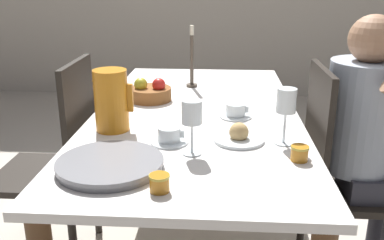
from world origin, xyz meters
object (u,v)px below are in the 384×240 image
object	(u,v)px
person_seated	(369,133)
teacup_near_person	(169,136)
serving_tray	(110,164)
bread_plate	(239,136)
wine_glass_water	(286,103)
teacup_across	(236,112)
jam_jar_amber	(300,152)
red_pitcher	(111,100)
jam_jar_red	(159,182)
fruit_bowl	(150,92)
wine_glass_juice	(192,115)
chair_person_side	(341,174)
chair_opposite	(58,160)
candlestick_tall	(192,63)

from	to	relation	value
person_seated	teacup_near_person	world-z (taller)	person_seated
serving_tray	bread_plate	size ratio (longest dim) A/B	1.81
wine_glass_water	teacup_across	world-z (taller)	wine_glass_water
teacup_near_person	serving_tray	world-z (taller)	teacup_near_person
jam_jar_amber	red_pitcher	bearing A→B (deg)	159.87
serving_tray	jam_jar_red	world-z (taller)	jam_jar_red
red_pitcher	fruit_bowl	world-z (taller)	red_pitcher
teacup_near_person	jam_jar_amber	xyz separation A→B (m)	(0.45, -0.13, 0.00)
red_pitcher	jam_jar_amber	distance (m)	0.74
teacup_across	fruit_bowl	xyz separation A→B (m)	(-0.41, 0.23, 0.02)
wine_glass_water	bread_plate	xyz separation A→B (m)	(-0.16, 0.02, -0.13)
wine_glass_juice	teacup_across	distance (m)	0.46
chair_person_side	jam_jar_amber	xyz separation A→B (m)	(-0.26, -0.38, 0.26)
person_seated	wine_glass_juice	size ratio (longest dim) A/B	6.11
chair_person_side	bread_plate	distance (m)	0.56
teacup_near_person	teacup_across	world-z (taller)	same
chair_opposite	bread_plate	xyz separation A→B (m)	(0.81, -0.28, 0.25)
wine_glass_juice	jam_jar_amber	xyz separation A→B (m)	(0.36, -0.03, -0.11)
person_seated	teacup_across	distance (m)	0.56
teacup_across	bread_plate	size ratio (longest dim) A/B	0.75
person_seated	jam_jar_red	xyz separation A→B (m)	(-0.79, -0.62, 0.06)
wine_glass_water	jam_jar_amber	size ratio (longest dim) A/B	3.47
wine_glass_water	candlestick_tall	distance (m)	0.90
teacup_near_person	serving_tray	bearing A→B (deg)	-124.96
serving_tray	fruit_bowl	world-z (taller)	fruit_bowl
teacup_across	jam_jar_red	size ratio (longest dim) A/B	2.35
serving_tray	red_pitcher	bearing A→B (deg)	102.42
chair_opposite	candlestick_tall	xyz separation A→B (m)	(0.58, 0.52, 0.36)
chair_person_side	person_seated	bearing A→B (deg)	90.77
chair_person_side	chair_opposite	bearing A→B (deg)	-92.81
chair_opposite	person_seated	xyz separation A→B (m)	(1.36, -0.06, 0.19)
teacup_across	jam_jar_red	bearing A→B (deg)	-109.02
serving_tray	wine_glass_water	bearing A→B (deg)	23.34
bread_plate	jam_jar_red	distance (m)	0.47
jam_jar_amber	jam_jar_red	xyz separation A→B (m)	(-0.43, -0.24, 0.00)
red_pitcher	fruit_bowl	distance (m)	0.44
red_pitcher	candlestick_tall	distance (m)	0.76
chair_opposite	teacup_across	xyz separation A→B (m)	(0.81, 0.00, 0.25)
bread_plate	candlestick_tall	distance (m)	0.84
person_seated	wine_glass_water	distance (m)	0.49
wine_glass_juice	jam_jar_amber	distance (m)	0.38
chair_opposite	jam_jar_amber	size ratio (longest dim) A/B	16.06
person_seated	candlestick_tall	xyz separation A→B (m)	(-0.78, 0.58, 0.17)
person_seated	jam_jar_red	bearing A→B (deg)	-51.74
wine_glass_juice	jam_jar_red	world-z (taller)	wine_glass_juice
fruit_bowl	teacup_near_person	bearing A→B (deg)	-73.99
teacup_across	jam_jar_amber	size ratio (longest dim) A/B	2.35
red_pitcher	wine_glass_water	world-z (taller)	red_pitcher
chair_person_side	person_seated	size ratio (longest dim) A/B	0.82
jam_jar_red	fruit_bowl	size ratio (longest dim) A/B	0.30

